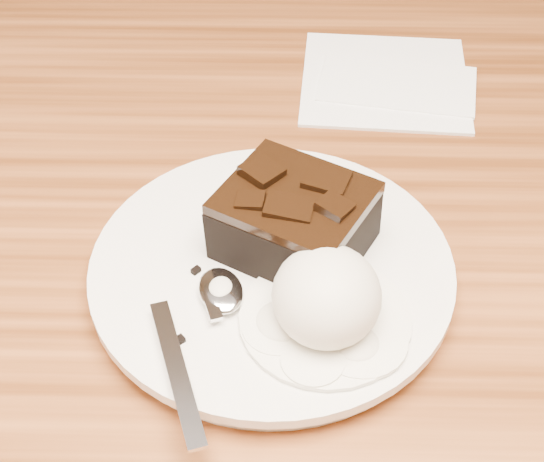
{
  "coord_description": "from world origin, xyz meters",
  "views": [
    {
      "loc": [
        0.12,
        -0.39,
        1.16
      ],
      "look_at": [
        0.11,
        -0.02,
        0.79
      ],
      "focal_mm": 53.58,
      "sensor_mm": 36.0,
      "label": 1
    }
  ],
  "objects_px": {
    "spoon": "(221,292)",
    "napkin": "(385,79)",
    "plate": "(272,274)",
    "ice_cream_scoop": "(327,296)",
    "brownie": "(294,224)"
  },
  "relations": [
    {
      "from": "plate",
      "to": "spoon",
      "type": "bearing_deg",
      "value": -136.33
    },
    {
      "from": "spoon",
      "to": "napkin",
      "type": "distance_m",
      "value": 0.3
    },
    {
      "from": "spoon",
      "to": "napkin",
      "type": "height_order",
      "value": "spoon"
    },
    {
      "from": "spoon",
      "to": "napkin",
      "type": "relative_size",
      "value": 1.09
    },
    {
      "from": "plate",
      "to": "napkin",
      "type": "distance_m",
      "value": 0.26
    },
    {
      "from": "brownie",
      "to": "spoon",
      "type": "xyz_separation_m",
      "value": [
        -0.05,
        -0.05,
        -0.02
      ]
    },
    {
      "from": "spoon",
      "to": "napkin",
      "type": "xyz_separation_m",
      "value": [
        0.13,
        0.27,
        -0.02
      ]
    },
    {
      "from": "brownie",
      "to": "spoon",
      "type": "height_order",
      "value": "brownie"
    },
    {
      "from": "plate",
      "to": "spoon",
      "type": "relative_size",
      "value": 1.52
    },
    {
      "from": "plate",
      "to": "spoon",
      "type": "distance_m",
      "value": 0.05
    },
    {
      "from": "plate",
      "to": "napkin",
      "type": "height_order",
      "value": "plate"
    },
    {
      "from": "napkin",
      "to": "brownie",
      "type": "bearing_deg",
      "value": -109.66
    },
    {
      "from": "napkin",
      "to": "spoon",
      "type": "bearing_deg",
      "value": -114.98
    },
    {
      "from": "plate",
      "to": "ice_cream_scoop",
      "type": "relative_size",
      "value": 3.42
    },
    {
      "from": "napkin",
      "to": "ice_cream_scoop",
      "type": "bearing_deg",
      "value": -101.96
    }
  ]
}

